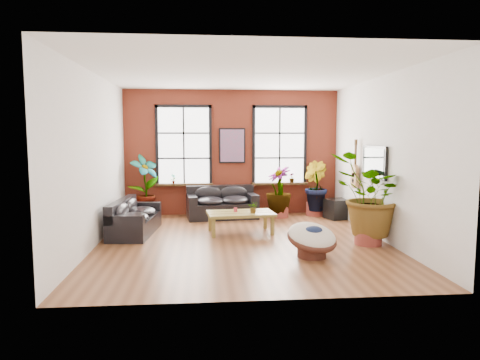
% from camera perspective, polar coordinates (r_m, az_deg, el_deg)
% --- Properties ---
extents(room, '(6.04, 6.54, 3.54)m').
position_cam_1_polar(room, '(9.01, 0.25, 2.84)').
color(room, brown).
rests_on(room, ground).
extents(sofa_back, '(1.97, 1.13, 0.86)m').
position_cam_1_polar(sofa_back, '(11.67, -2.44, -3.15)').
color(sofa_back, black).
rests_on(sofa_back, ground).
extents(sofa_left, '(1.00, 2.03, 0.77)m').
position_cam_1_polar(sofa_left, '(10.11, -14.08, -4.98)').
color(sofa_left, black).
rests_on(sofa_left, ground).
extents(coffee_table, '(1.58, 1.00, 0.58)m').
position_cam_1_polar(coffee_table, '(9.84, 0.07, -4.63)').
color(coffee_table, olive).
rests_on(coffee_table, ground).
extents(papasan_chair, '(1.16, 1.16, 0.69)m').
position_cam_1_polar(papasan_chair, '(8.04, 9.57, -7.68)').
color(papasan_chair, '#4E261C').
rests_on(papasan_chair, ground).
extents(poster, '(0.74, 0.06, 0.98)m').
position_cam_1_polar(poster, '(12.03, -1.05, 4.60)').
color(poster, black).
rests_on(poster, room).
extents(tv_wall_unit, '(0.13, 1.86, 1.20)m').
position_cam_1_polar(tv_wall_unit, '(10.15, 16.74, 1.78)').
color(tv_wall_unit, black).
rests_on(tv_wall_unit, room).
extents(media_box, '(0.77, 0.70, 0.53)m').
position_cam_1_polar(media_box, '(11.84, 12.98, -3.77)').
color(media_box, black).
rests_on(media_box, ground).
extents(pot_back_left, '(0.65, 0.65, 0.37)m').
position_cam_1_polar(pot_back_left, '(11.97, -12.61, -4.05)').
color(pot_back_left, brown).
rests_on(pot_back_left, ground).
extents(pot_back_right, '(0.62, 0.62, 0.37)m').
position_cam_1_polar(pot_back_right, '(12.19, 9.98, -3.82)').
color(pot_back_right, brown).
rests_on(pot_back_right, ground).
extents(pot_right_wall, '(0.58, 0.58, 0.41)m').
position_cam_1_polar(pot_right_wall, '(9.26, 16.73, -6.98)').
color(pot_right_wall, brown).
rests_on(pot_right_wall, ground).
extents(pot_mid, '(0.54, 0.54, 0.35)m').
position_cam_1_polar(pot_mid, '(11.80, 5.31, -4.12)').
color(pot_mid, brown).
rests_on(pot_mid, ground).
extents(floor_plant_back_left, '(0.99, 0.98, 1.58)m').
position_cam_1_polar(floor_plant_back_left, '(11.87, -12.52, -0.44)').
color(floor_plant_back_left, '#103B0F').
rests_on(floor_plant_back_left, ground).
extents(floor_plant_back_right, '(0.80, 0.90, 1.38)m').
position_cam_1_polar(floor_plant_back_right, '(12.08, 9.93, -0.77)').
color(floor_plant_back_right, '#103B0F').
rests_on(floor_plant_back_right, ground).
extents(floor_plant_right_wall, '(2.04, 1.99, 1.73)m').
position_cam_1_polar(floor_plant_right_wall, '(9.13, 17.03, -1.95)').
color(floor_plant_right_wall, '#103B0F').
rests_on(floor_plant_right_wall, ground).
extents(floor_plant_mid, '(0.95, 0.95, 1.25)m').
position_cam_1_polar(floor_plant_mid, '(11.71, 5.17, -1.27)').
color(floor_plant_mid, '#103B0F').
rests_on(floor_plant_mid, ground).
extents(table_plant, '(0.29, 0.27, 0.26)m').
position_cam_1_polar(table_plant, '(9.70, 1.82, -3.66)').
color(table_plant, '#103B0F').
rests_on(table_plant, coffee_table).
extents(sill_plant_left, '(0.17, 0.17, 0.27)m').
position_cam_1_polar(sill_plant_left, '(12.04, -8.89, 0.17)').
color(sill_plant_left, '#103B0F').
rests_on(sill_plant_left, room).
extents(sill_plant_right, '(0.19, 0.19, 0.27)m').
position_cam_1_polar(sill_plant_right, '(12.27, 6.92, 0.30)').
color(sill_plant_right, '#103B0F').
rests_on(sill_plant_right, room).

